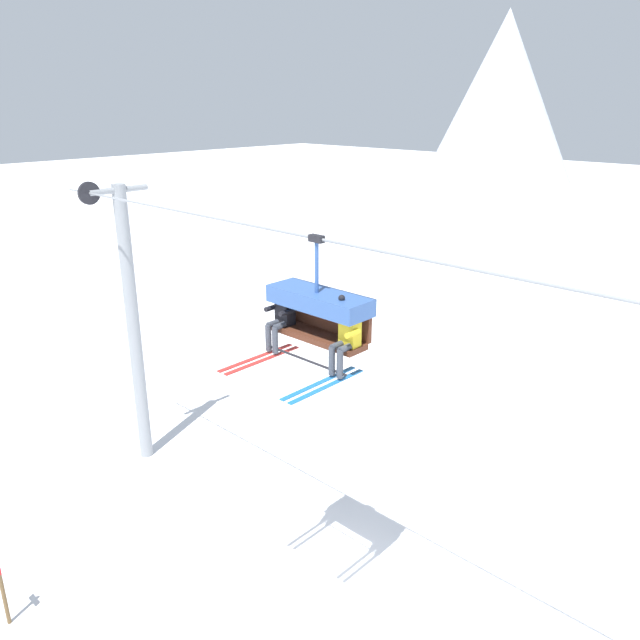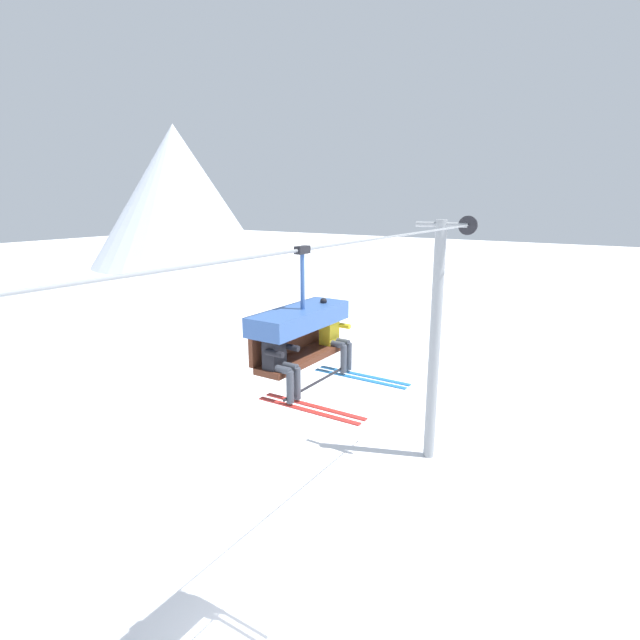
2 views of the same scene
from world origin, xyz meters
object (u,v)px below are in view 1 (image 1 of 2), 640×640
at_px(skier_yellow, 345,337).
at_px(lift_tower_near, 132,322).
at_px(skier_black, 280,317).
at_px(trail_sign, 2,587).
at_px(chairlift_chair, 320,308).

bearing_deg(skier_yellow, lift_tower_near, 173.75).
relative_size(skier_black, trail_sign, 1.06).
bearing_deg(lift_tower_near, skier_black, -7.69).
relative_size(lift_tower_near, skier_yellow, 4.69).
xyz_separation_m(lift_tower_near, skier_black, (6.88, -0.93, 2.02)).
relative_size(lift_tower_near, chairlift_chair, 3.72).
height_order(skier_yellow, trail_sign, skier_yellow).
relative_size(skier_yellow, trail_sign, 1.06).
xyz_separation_m(lift_tower_near, skier_yellow, (8.42, -0.92, 2.04)).
distance_m(lift_tower_near, trail_sign, 7.11).
bearing_deg(chairlift_chair, lift_tower_near, 174.71).
bearing_deg(skier_black, trail_sign, -128.09).
bearing_deg(skier_black, chairlift_chair, 16.05).
distance_m(skier_black, skier_yellow, 1.53).
xyz_separation_m(skier_yellow, trail_sign, (-4.95, -4.37, -5.29)).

